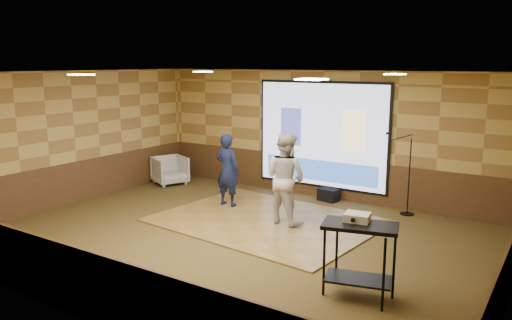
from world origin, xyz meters
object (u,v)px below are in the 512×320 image
Objects in this scene: player_left at (228,170)px; dance_floor at (266,221)px; player_right at (285,178)px; mic_stand at (406,192)px; av_table at (360,245)px; banquet_chair at (170,170)px; projector at (357,217)px; projector_screen at (321,136)px; duffel_bag at (329,195)px.

dance_floor is at bearing 161.62° from player_left.
player_right is 2.70m from mic_stand.
banquet_chair is at bearing 152.51° from av_table.
player_left is 4.85× the size of projector.
projector_screen is 2.36m from mic_stand.
projector is at bearing 149.09° from player_left.
dance_floor is (-0.08, -2.32, -1.46)m from projector_screen.
projector is at bearing 132.28° from av_table.
player_left is (-1.37, -1.87, -0.63)m from projector_screen.
player_right is 5.43× the size of projector.
projector_screen is at bearing 88.13° from dance_floor.
projector is 0.73× the size of duffel_bag.
player_left is 0.89× the size of player_right.
player_left is at bearing -1.41° from player_right.
projector_screen is 2.74m from dance_floor.
banquet_chair is (-4.21, 1.23, -0.57)m from player_right.
mic_stand reaches higher than banquet_chair.
player_right reaches higher than duffel_bag.
mic_stand reaches higher than player_left.
projector_screen reaches higher than dance_floor.
banquet_chair is at bearing -5.43° from player_right.
duffel_bag is at bearing -134.73° from player_left.
banquet_chair is (-3.90, -1.00, -1.10)m from projector_screen.
player_right is at bearing 168.61° from player_left.
projector_screen is at bearing 112.16° from projector.
projector_screen is 5.27m from av_table.
projector is 0.41× the size of banquet_chair.
duffel_bag is (1.70, 1.66, -0.70)m from player_left.
dance_floor is at bearing 23.17° from player_right.
player_left is (-1.29, 0.45, 0.83)m from dance_floor.
player_left is at bearing -135.64° from duffel_bag.
projector reaches higher than av_table.
av_table reaches higher than banquet_chair.
duffel_bag is (-1.80, 0.07, -0.35)m from mic_stand.
banquet_chair is 4.30m from duffel_bag.
dance_floor is at bearing -138.06° from mic_stand.
mic_stand is (2.20, 2.04, 0.48)m from dance_floor.
mic_stand is 6.07m from banquet_chair.
projector is (4.02, -2.49, 0.26)m from player_left.
player_right reaches higher than player_left.
player_right is at bearing 12.28° from dance_floor.
mic_stand reaches higher than dance_floor.
projector_screen is at bearing -71.08° from player_right.
dance_floor is at bearing -84.62° from banquet_chair.
projector is at bearing -92.74° from banquet_chair.
av_table is (4.10, -2.58, -0.09)m from player_left.
av_table is (2.81, -2.13, 0.74)m from dance_floor.
banquet_chair is at bearing 160.97° from dance_floor.
mic_stand is (3.50, 1.59, -0.35)m from player_left.
projector_screen is 4.05× the size of banquet_chair.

